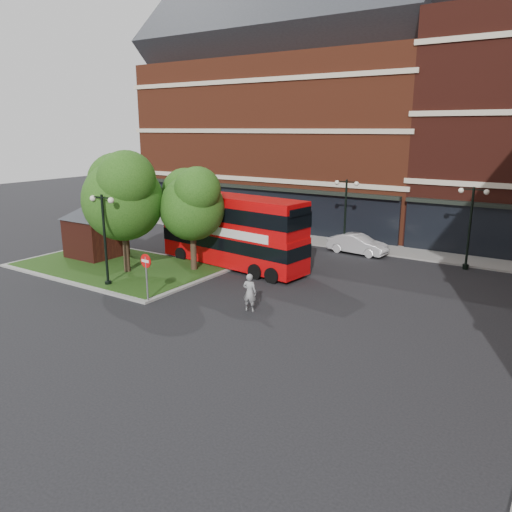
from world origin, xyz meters
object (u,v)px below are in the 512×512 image
Objects in this scene: car_silver at (283,235)px; bus at (232,226)px; woman at (250,293)px; car_white at (358,244)px.

bus is at bearing 178.77° from car_silver.
woman is 0.45× the size of car_white.
bus reaches higher than woman.
woman is at bearing -162.19° from car_silver.
bus is 2.53× the size of car_white.
car_white is (5.28, 7.27, -1.86)m from bus.
bus is 8.11m from woman.
bus is 5.65× the size of woman.
car_silver is at bearing -76.14° from woman.
woman reaches higher than car_white.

